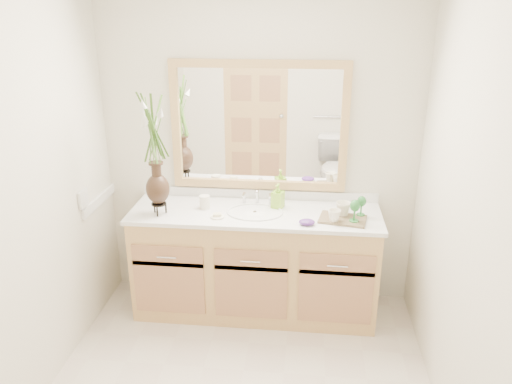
# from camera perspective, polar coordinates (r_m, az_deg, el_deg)

# --- Properties ---
(wall_back) EXTENTS (2.40, 0.02, 2.40)m
(wall_back) POSITION_cam_1_polar(r_m,az_deg,el_deg) (3.81, 0.35, 4.57)
(wall_back) COLOR beige
(wall_back) RESTS_ON floor
(wall_left) EXTENTS (0.02, 2.60, 2.40)m
(wall_left) POSITION_cam_1_polar(r_m,az_deg,el_deg) (3.01, -25.79, -2.08)
(wall_left) COLOR beige
(wall_left) RESTS_ON floor
(wall_right) EXTENTS (0.02, 2.60, 2.40)m
(wall_right) POSITION_cam_1_polar(r_m,az_deg,el_deg) (2.70, 23.63, -4.22)
(wall_right) COLOR beige
(wall_right) RESTS_ON floor
(vanity) EXTENTS (1.80, 0.55, 0.80)m
(vanity) POSITION_cam_1_polar(r_m,az_deg,el_deg) (3.85, -0.10, -8.14)
(vanity) COLOR tan
(vanity) RESTS_ON floor
(counter) EXTENTS (1.84, 0.57, 0.03)m
(counter) POSITION_cam_1_polar(r_m,az_deg,el_deg) (3.67, -0.10, -2.46)
(counter) COLOR white
(counter) RESTS_ON vanity
(sink) EXTENTS (0.38, 0.34, 0.23)m
(sink) POSITION_cam_1_polar(r_m,az_deg,el_deg) (3.67, -0.13, -3.12)
(sink) COLOR white
(sink) RESTS_ON counter
(mirror) EXTENTS (1.32, 0.04, 0.97)m
(mirror) POSITION_cam_1_polar(r_m,az_deg,el_deg) (3.73, 0.33, 7.50)
(mirror) COLOR white
(mirror) RESTS_ON wall_back
(switch_plate) EXTENTS (0.02, 0.12, 0.12)m
(switch_plate) POSITION_cam_1_polar(r_m,az_deg,el_deg) (3.70, -19.15, -0.72)
(switch_plate) COLOR white
(switch_plate) RESTS_ON wall_left
(flower_vase) EXTENTS (0.20, 0.20, 0.81)m
(flower_vase) POSITION_cam_1_polar(r_m,az_deg,el_deg) (3.51, -11.56, 5.80)
(flower_vase) COLOR black
(flower_vase) RESTS_ON counter
(tumbler) EXTENTS (0.08, 0.08, 0.10)m
(tumbler) POSITION_cam_1_polar(r_m,az_deg,el_deg) (3.73, -5.90, -1.13)
(tumbler) COLOR white
(tumbler) RESTS_ON counter
(soap_dish) EXTENTS (0.10, 0.10, 0.03)m
(soap_dish) POSITION_cam_1_polar(r_m,az_deg,el_deg) (3.57, -4.45, -2.78)
(soap_dish) COLOR white
(soap_dish) RESTS_ON counter
(soap_bottle) EXTENTS (0.10, 0.10, 0.17)m
(soap_bottle) POSITION_cam_1_polar(r_m,az_deg,el_deg) (3.71, 2.51, -0.57)
(soap_bottle) COLOR #89C62E
(soap_bottle) RESTS_ON counter
(purple_dish) EXTENTS (0.13, 0.11, 0.04)m
(purple_dish) POSITION_cam_1_polar(r_m,az_deg,el_deg) (3.46, 5.83, -3.44)
(purple_dish) COLOR #512878
(purple_dish) RESTS_ON counter
(tray) EXTENTS (0.36, 0.27, 0.02)m
(tray) POSITION_cam_1_polar(r_m,az_deg,el_deg) (3.57, 9.87, -3.08)
(tray) COLOR brown
(tray) RESTS_ON counter
(mug_left) EXTENTS (0.10, 0.10, 0.09)m
(mug_left) POSITION_cam_1_polar(r_m,az_deg,el_deg) (3.49, 8.93, -2.63)
(mug_left) COLOR white
(mug_left) RESTS_ON tray
(mug_right) EXTENTS (0.14, 0.14, 0.11)m
(mug_right) POSITION_cam_1_polar(r_m,az_deg,el_deg) (3.59, 9.93, -1.85)
(mug_right) COLOR white
(mug_right) RESTS_ON tray
(goblet_front) EXTENTS (0.07, 0.07, 0.16)m
(goblet_front) POSITION_cam_1_polar(r_m,az_deg,el_deg) (3.49, 11.24, -1.68)
(goblet_front) COLOR #26742F
(goblet_front) RESTS_ON tray
(goblet_back) EXTENTS (0.06, 0.06, 0.14)m
(goblet_back) POSITION_cam_1_polar(r_m,az_deg,el_deg) (3.61, 11.98, -1.17)
(goblet_back) COLOR #26742F
(goblet_back) RESTS_ON tray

